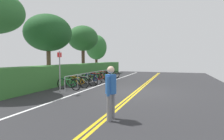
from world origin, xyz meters
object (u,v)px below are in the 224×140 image
(bicycle_3, at_px, (91,79))
(pedestrian, at_px, (111,89))
(bicycle_1, at_px, (78,82))
(tree_far_right, at_px, (83,39))
(bicycle_0, at_px, (69,84))
(bicycle_4, at_px, (97,77))
(bicycle_8, at_px, (111,74))
(bicycle_7, at_px, (108,75))
(sign_post_near, at_px, (60,68))
(tree_extra, at_px, (96,47))
(bike_rack, at_px, (96,74))
(bicycle_5, at_px, (101,77))
(tree_mid, at_px, (48,33))
(bicycle_2, at_px, (86,81))
(bicycle_6, at_px, (104,75))

(bicycle_3, relative_size, pedestrian, 1.15)
(bicycle_1, distance_m, tree_far_right, 7.68)
(bicycle_0, bearing_deg, pedestrian, -136.36)
(bicycle_4, height_order, bicycle_8, bicycle_4)
(bicycle_7, bearing_deg, bicycle_0, 179.71)
(pedestrian, bearing_deg, bicycle_8, 19.08)
(sign_post_near, bearing_deg, tree_extra, 15.78)
(bicycle_8, height_order, pedestrian, pedestrian)
(bike_rack, height_order, tree_extra, tree_extra)
(bike_rack, distance_m, bicycle_8, 3.63)
(bicycle_0, bearing_deg, tree_far_right, 21.40)
(bicycle_0, xyz_separation_m, bicycle_5, (4.54, -0.13, 0.03))
(sign_post_near, bearing_deg, bicycle_4, 1.14)
(tree_mid, bearing_deg, tree_extra, 1.84)
(bicycle_4, distance_m, bicycle_7, 2.81)
(bicycle_0, distance_m, bicycle_2, 1.78)
(bicycle_0, height_order, sign_post_near, sign_post_near)
(pedestrian, bearing_deg, tree_mid, 47.56)
(bicycle_3, distance_m, pedestrian, 7.89)
(bicycle_0, height_order, tree_extra, tree_extra)
(bicycle_0, bearing_deg, tree_mid, 53.53)
(tree_far_right, xyz_separation_m, tree_extra, (4.53, 0.58, -0.58))
(bicycle_7, xyz_separation_m, tree_mid, (-4.16, 3.12, 3.28))
(sign_post_near, distance_m, tree_extra, 13.56)
(bicycle_3, xyz_separation_m, tree_extra, (9.06, 3.59, 2.77))
(bike_rack, bearing_deg, tree_mid, 112.63)
(bike_rack, relative_size, bicycle_6, 4.93)
(bicycle_6, bearing_deg, bicycle_0, 179.84)
(bicycle_6, distance_m, sign_post_near, 6.79)
(bicycle_3, xyz_separation_m, bicycle_5, (1.90, 0.07, -0.01))
(bicycle_1, bearing_deg, bicycle_4, -1.63)
(bicycle_4, relative_size, tree_mid, 0.36)
(pedestrian, xyz_separation_m, sign_post_near, (3.00, 3.77, 0.41))
(tree_mid, bearing_deg, bicycle_8, -32.56)
(bicycle_3, xyz_separation_m, pedestrian, (-6.87, -3.84, 0.52))
(bicycle_4, bearing_deg, sign_post_near, -178.86)
(tree_far_right, bearing_deg, sign_post_near, -159.90)
(bicycle_1, bearing_deg, bicycle_3, -3.62)
(bicycle_3, height_order, tree_mid, tree_mid)
(bicycle_0, distance_m, bicycle_7, 6.44)
(bicycle_1, distance_m, bicycle_6, 4.56)
(bike_rack, bearing_deg, tree_extra, 23.43)
(bicycle_6, xyz_separation_m, tree_far_right, (1.69, 2.83, 3.36))
(bike_rack, height_order, pedestrian, pedestrian)
(bicycle_4, distance_m, bicycle_5, 0.90)
(bicycle_4, relative_size, bicycle_8, 1.06)
(bicycle_8, distance_m, sign_post_near, 8.52)
(bicycle_0, relative_size, pedestrian, 1.06)
(bicycle_1, distance_m, tree_mid, 4.78)
(tree_far_right, bearing_deg, bicycle_5, -131.79)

